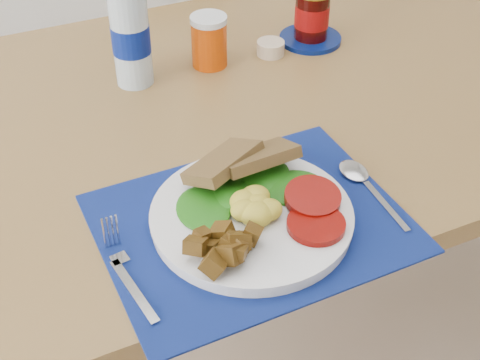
# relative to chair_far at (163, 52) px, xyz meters

# --- Properties ---
(table) EXTENTS (1.40, 0.90, 0.75)m
(table) POSITION_rel_chair_far_xyz_m (0.04, -0.64, 0.14)
(table) COLOR brown
(table) RESTS_ON ground
(chair_far) EXTENTS (0.41, 0.40, 1.01)m
(chair_far) POSITION_rel_chair_far_xyz_m (0.00, 0.00, 0.00)
(chair_far) COLOR brown
(chair_far) RESTS_ON ground
(placemat) EXTENTS (0.44, 0.35, 0.00)m
(placemat) POSITION_rel_chair_far_xyz_m (-0.19, -0.96, 0.23)
(placemat) COLOR black
(placemat) RESTS_ON table
(breakfast_plate) EXTENTS (0.29, 0.29, 0.07)m
(breakfast_plate) POSITION_rel_chair_far_xyz_m (-0.19, -0.96, 0.25)
(breakfast_plate) COLOR silver
(breakfast_plate) RESTS_ON placemat
(fork) EXTENTS (0.03, 0.18, 0.00)m
(fork) POSITION_rel_chair_far_xyz_m (-0.39, -0.98, 0.23)
(fork) COLOR #B2B5BA
(fork) RESTS_ON placemat
(spoon) EXTENTS (0.04, 0.18, 0.01)m
(spoon) POSITION_rel_chair_far_xyz_m (0.01, -0.95, 0.23)
(spoon) COLOR #B2B5BA
(spoon) RESTS_ON placemat
(water_bottle) EXTENTS (0.07, 0.07, 0.25)m
(water_bottle) POSITION_rel_chair_far_xyz_m (-0.22, -0.50, 0.34)
(water_bottle) COLOR #ADBFCC
(water_bottle) RESTS_ON table
(juice_glass) EXTENTS (0.07, 0.07, 0.10)m
(juice_glass) POSITION_rel_chair_far_xyz_m (-0.06, -0.50, 0.28)
(juice_glass) COLOR #C23D05
(juice_glass) RESTS_ON table
(ramekin) EXTENTS (0.06, 0.06, 0.03)m
(ramekin) POSITION_rel_chair_far_xyz_m (0.07, -0.51, 0.24)
(ramekin) COLOR #C9B194
(ramekin) RESTS_ON table
(jam_on_saucer) EXTENTS (0.13, 0.13, 0.12)m
(jam_on_saucer) POSITION_rel_chair_far_xyz_m (0.17, -0.49, 0.28)
(jam_on_saucer) COLOR #051557
(jam_on_saucer) RESTS_ON table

